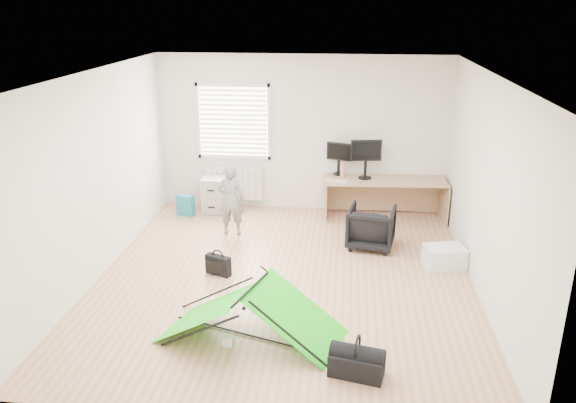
# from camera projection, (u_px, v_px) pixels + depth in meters

# --- Properties ---
(ground) EXTENTS (5.50, 5.50, 0.00)m
(ground) POSITION_uv_depth(u_px,v_px,m) (285.00, 278.00, 7.57)
(ground) COLOR tan
(ground) RESTS_ON ground
(back_wall) EXTENTS (5.00, 0.02, 2.70)m
(back_wall) POSITION_uv_depth(u_px,v_px,m) (303.00, 134.00, 9.69)
(back_wall) COLOR silver
(back_wall) RESTS_ON ground
(window) EXTENTS (1.20, 0.06, 1.20)m
(window) POSITION_uv_depth(u_px,v_px,m) (233.00, 122.00, 9.70)
(window) COLOR silver
(window) RESTS_ON back_wall
(radiator) EXTENTS (1.00, 0.12, 0.60)m
(radiator) POSITION_uv_depth(u_px,v_px,m) (235.00, 183.00, 10.04)
(radiator) COLOR silver
(radiator) RESTS_ON back_wall
(desk) EXTENTS (2.06, 0.75, 0.69)m
(desk) POSITION_uv_depth(u_px,v_px,m) (384.00, 199.00, 9.53)
(desk) COLOR tan
(desk) RESTS_ON ground
(filing_cabinet) EXTENTS (0.44, 0.56, 0.63)m
(filing_cabinet) POSITION_uv_depth(u_px,v_px,m) (215.00, 194.00, 9.89)
(filing_cabinet) COLOR #A2A5A8
(filing_cabinet) RESTS_ON ground
(monitor_left) EXTENTS (0.44, 0.22, 0.41)m
(monitor_left) POSITION_uv_depth(u_px,v_px,m) (339.00, 163.00, 9.63)
(monitor_left) COLOR black
(monitor_left) RESTS_ON desk
(monitor_right) EXTENTS (0.52, 0.19, 0.49)m
(monitor_right) POSITION_uv_depth(u_px,v_px,m) (365.00, 164.00, 9.40)
(monitor_right) COLOR black
(monitor_right) RESTS_ON desk
(keyboard) EXTENTS (0.41, 0.24, 0.02)m
(keyboard) POSITION_uv_depth(u_px,v_px,m) (337.00, 181.00, 9.33)
(keyboard) COLOR beige
(keyboard) RESTS_ON desk
(thermos) EXTENTS (0.09, 0.09, 0.28)m
(thermos) POSITION_uv_depth(u_px,v_px,m) (343.00, 170.00, 9.46)
(thermos) COLOR #C97070
(thermos) RESTS_ON desk
(office_chair) EXTENTS (0.78, 0.79, 0.63)m
(office_chair) POSITION_uv_depth(u_px,v_px,m) (371.00, 227.00, 8.43)
(office_chair) COLOR black
(office_chair) RESTS_ON ground
(person) EXTENTS (0.44, 0.30, 1.15)m
(person) POSITION_uv_depth(u_px,v_px,m) (231.00, 200.00, 8.81)
(person) COLOR slate
(person) RESTS_ON ground
(kite) EXTENTS (2.11, 1.40, 0.60)m
(kite) POSITION_uv_depth(u_px,v_px,m) (251.00, 313.00, 6.13)
(kite) COLOR #1BD614
(kite) RESTS_ON ground
(storage_crate) EXTENTS (0.61, 0.49, 0.30)m
(storage_crate) POSITION_uv_depth(u_px,v_px,m) (444.00, 257.00, 7.83)
(storage_crate) COLOR white
(storage_crate) RESTS_ON ground
(tote_bag) EXTENTS (0.33, 0.20, 0.36)m
(tote_bag) POSITION_uv_depth(u_px,v_px,m) (186.00, 205.00, 9.72)
(tote_bag) COLOR #1D7283
(tote_bag) RESTS_ON ground
(laptop_bag) EXTENTS (0.38, 0.25, 0.27)m
(laptop_bag) POSITION_uv_depth(u_px,v_px,m) (218.00, 265.00, 7.62)
(laptop_bag) COLOR black
(laptop_bag) RESTS_ON ground
(white_box) EXTENTS (0.11, 0.11, 0.11)m
(white_box) POSITION_uv_depth(u_px,v_px,m) (228.00, 341.00, 6.07)
(white_box) COLOR silver
(white_box) RESTS_ON ground
(duffel_bag) EXTENTS (0.58, 0.38, 0.23)m
(duffel_bag) POSITION_uv_depth(u_px,v_px,m) (357.00, 365.00, 5.57)
(duffel_bag) COLOR black
(duffel_bag) RESTS_ON ground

